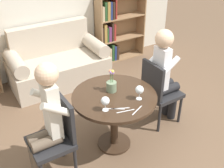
{
  "coord_description": "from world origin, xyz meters",
  "views": [
    {
      "loc": [
        -1.34,
        -2.18,
        2.42
      ],
      "look_at": [
        0.0,
        0.05,
        0.83
      ],
      "focal_mm": 45.0,
      "sensor_mm": 36.0,
      "label": 1
    }
  ],
  "objects_px": {
    "couch": "(58,64)",
    "chair_left": "(56,135)",
    "person_left": "(46,121)",
    "flower_vase": "(112,85)",
    "person_right": "(165,74)",
    "wine_glass_left": "(105,101)",
    "chair_right": "(158,90)",
    "bookshelf_right": "(114,30)",
    "wine_glass_right": "(139,90)"
  },
  "relations": [
    {
      "from": "chair_right",
      "to": "wine_glass_left",
      "type": "height_order",
      "value": "chair_right"
    },
    {
      "from": "chair_left",
      "to": "wine_glass_right",
      "type": "xyz_separation_m",
      "value": [
        0.9,
        -0.15,
        0.33
      ]
    },
    {
      "from": "person_left",
      "to": "bookshelf_right",
      "type": "bearing_deg",
      "value": 134.73
    },
    {
      "from": "couch",
      "to": "bookshelf_right",
      "type": "distance_m",
      "value": 1.29
    },
    {
      "from": "couch",
      "to": "person_left",
      "type": "xyz_separation_m",
      "value": [
        -0.8,
        -1.81,
        0.4
      ]
    },
    {
      "from": "bookshelf_right",
      "to": "flower_vase",
      "type": "height_order",
      "value": "bookshelf_right"
    },
    {
      "from": "wine_glass_left",
      "to": "chair_right",
      "type": "bearing_deg",
      "value": 16.22
    },
    {
      "from": "couch",
      "to": "wine_glass_left",
      "type": "height_order",
      "value": "couch"
    },
    {
      "from": "wine_glass_right",
      "to": "couch",
      "type": "bearing_deg",
      "value": 95.6
    },
    {
      "from": "chair_left",
      "to": "flower_vase",
      "type": "distance_m",
      "value": 0.8
    },
    {
      "from": "wine_glass_left",
      "to": "wine_glass_right",
      "type": "xyz_separation_m",
      "value": [
        0.41,
        -0.01,
        0.0
      ]
    },
    {
      "from": "person_right",
      "to": "wine_glass_right",
      "type": "height_order",
      "value": "person_right"
    },
    {
      "from": "bookshelf_right",
      "to": "chair_left",
      "type": "height_order",
      "value": "bookshelf_right"
    },
    {
      "from": "person_right",
      "to": "flower_vase",
      "type": "relative_size",
      "value": 4.85
    },
    {
      "from": "person_right",
      "to": "chair_right",
      "type": "bearing_deg",
      "value": 91.07
    },
    {
      "from": "bookshelf_right",
      "to": "chair_right",
      "type": "relative_size",
      "value": 1.36
    },
    {
      "from": "chair_right",
      "to": "chair_left",
      "type": "bearing_deg",
      "value": 93.66
    },
    {
      "from": "wine_glass_left",
      "to": "flower_vase",
      "type": "bearing_deg",
      "value": 49.24
    },
    {
      "from": "couch",
      "to": "bookshelf_right",
      "type": "bearing_deg",
      "value": 12.23
    },
    {
      "from": "wine_glass_left",
      "to": "flower_vase",
      "type": "relative_size",
      "value": 0.59
    },
    {
      "from": "person_left",
      "to": "flower_vase",
      "type": "height_order",
      "value": "person_left"
    },
    {
      "from": "person_left",
      "to": "wine_glass_right",
      "type": "relative_size",
      "value": 8.15
    },
    {
      "from": "couch",
      "to": "wine_glass_left",
      "type": "relative_size",
      "value": 9.76
    },
    {
      "from": "person_right",
      "to": "wine_glass_right",
      "type": "bearing_deg",
      "value": 113.9
    },
    {
      "from": "person_left",
      "to": "wine_glass_right",
      "type": "distance_m",
      "value": 1.01
    },
    {
      "from": "person_left",
      "to": "flower_vase",
      "type": "relative_size",
      "value": 4.92
    },
    {
      "from": "bookshelf_right",
      "to": "chair_right",
      "type": "bearing_deg",
      "value": -104.91
    },
    {
      "from": "person_right",
      "to": "wine_glass_right",
      "type": "relative_size",
      "value": 8.05
    },
    {
      "from": "chair_left",
      "to": "wine_glass_left",
      "type": "bearing_deg",
      "value": 72.96
    },
    {
      "from": "person_left",
      "to": "chair_right",
      "type": "bearing_deg",
      "value": 93.98
    },
    {
      "from": "person_right",
      "to": "flower_vase",
      "type": "distance_m",
      "value": 0.78
    },
    {
      "from": "chair_right",
      "to": "person_right",
      "type": "distance_m",
      "value": 0.23
    },
    {
      "from": "couch",
      "to": "chair_left",
      "type": "xyz_separation_m",
      "value": [
        -0.71,
        -1.81,
        0.18
      ]
    },
    {
      "from": "person_left",
      "to": "couch",
      "type": "bearing_deg",
      "value": 155.29
    },
    {
      "from": "couch",
      "to": "chair_right",
      "type": "relative_size",
      "value": 1.71
    },
    {
      "from": "bookshelf_right",
      "to": "person_right",
      "type": "height_order",
      "value": "person_right"
    },
    {
      "from": "couch",
      "to": "person_right",
      "type": "xyz_separation_m",
      "value": [
        0.8,
        -1.67,
        0.4
      ]
    },
    {
      "from": "person_left",
      "to": "wine_glass_left",
      "type": "distance_m",
      "value": 0.6
    },
    {
      "from": "chair_left",
      "to": "wine_glass_right",
      "type": "distance_m",
      "value": 0.97
    },
    {
      "from": "person_right",
      "to": "wine_glass_left",
      "type": "bearing_deg",
      "value": 103.66
    },
    {
      "from": "couch",
      "to": "wine_glass_left",
      "type": "bearing_deg",
      "value": -96.38
    },
    {
      "from": "couch",
      "to": "wine_glass_right",
      "type": "height_order",
      "value": "couch"
    },
    {
      "from": "wine_glass_right",
      "to": "bookshelf_right",
      "type": "bearing_deg",
      "value": 65.02
    },
    {
      "from": "bookshelf_right",
      "to": "chair_right",
      "type": "height_order",
      "value": "bookshelf_right"
    },
    {
      "from": "person_left",
      "to": "person_right",
      "type": "bearing_deg",
      "value": 93.86
    },
    {
      "from": "bookshelf_right",
      "to": "wine_glass_left",
      "type": "distance_m",
      "value": 2.66
    },
    {
      "from": "person_right",
      "to": "couch",
      "type": "bearing_deg",
      "value": 23.92
    },
    {
      "from": "wine_glass_left",
      "to": "wine_glass_right",
      "type": "bearing_deg",
      "value": -1.65
    },
    {
      "from": "couch",
      "to": "flower_vase",
      "type": "relative_size",
      "value": 5.73
    },
    {
      "from": "chair_left",
      "to": "person_left",
      "type": "distance_m",
      "value": 0.23
    }
  ]
}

